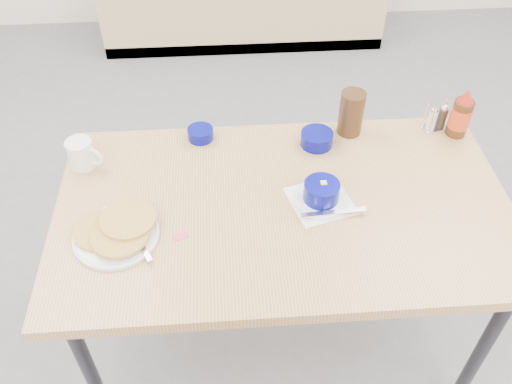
{
  "coord_description": "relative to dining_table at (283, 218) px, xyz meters",
  "views": [
    {
      "loc": [
        -0.17,
        -0.9,
        1.95
      ],
      "look_at": [
        -0.09,
        0.25,
        0.82
      ],
      "focal_mm": 38.0,
      "sensor_mm": 36.0,
      "label": 1
    }
  ],
  "objects": [
    {
      "name": "sugar_wrapper",
      "position": [
        -0.31,
        -0.11,
        0.06
      ],
      "size": [
        0.05,
        0.04,
        0.0
      ],
      "primitive_type": "cube",
      "rotation": [
        0.0,
        0.0,
        0.41
      ],
      "color": "#E34B5F",
      "rests_on": "dining_table"
    },
    {
      "name": "coffee_mug",
      "position": [
        -0.64,
        0.23,
        0.11
      ],
      "size": [
        0.12,
        0.09,
        0.1
      ],
      "rotation": [
        0.0,
        0.0,
        -0.43
      ],
      "color": "white",
      "rests_on": "dining_table"
    },
    {
      "name": "butter_bowl",
      "position": [
        0.14,
        0.28,
        0.09
      ],
      "size": [
        0.11,
        0.11,
        0.05
      ],
      "rotation": [
        0.0,
        0.0,
        -0.38
      ],
      "color": "#050870",
      "rests_on": "dining_table"
    },
    {
      "name": "pancake_plate",
      "position": [
        -0.5,
        -0.09,
        0.08
      ],
      "size": [
        0.25,
        0.25,
        0.04
      ],
      "rotation": [
        0.0,
        0.0,
        0.12
      ],
      "color": "white",
      "rests_on": "dining_table"
    },
    {
      "name": "grits_setting",
      "position": [
        0.11,
        0.0,
        0.09
      ],
      "size": [
        0.24,
        0.22,
        0.08
      ],
      "rotation": [
        0.0,
        0.0,
        0.28
      ],
      "color": "white",
      "rests_on": "dining_table"
    },
    {
      "name": "condiment_caddy",
      "position": [
        0.58,
        0.34,
        0.1
      ],
      "size": [
        0.1,
        0.07,
        0.11
      ],
      "rotation": [
        0.0,
        0.0,
        0.27
      ],
      "color": "silver",
      "rests_on": "dining_table"
    },
    {
      "name": "amber_tumbler",
      "position": [
        0.27,
        0.34,
        0.14
      ],
      "size": [
        0.1,
        0.1,
        0.16
      ],
      "primitive_type": "cylinder",
      "rotation": [
        0.0,
        0.0,
        0.13
      ],
      "color": "#362211",
      "rests_on": "dining_table"
    },
    {
      "name": "syrup_bottle",
      "position": [
        0.64,
        0.3,
        0.14
      ],
      "size": [
        0.07,
        0.07,
        0.18
      ],
      "rotation": [
        0.0,
        0.0,
        -0.04
      ],
      "color": "#47230F",
      "rests_on": "dining_table"
    },
    {
      "name": "dining_table",
      "position": [
        0.0,
        0.0,
        0.0
      ],
      "size": [
        1.4,
        0.8,
        0.76
      ],
      "color": "tan",
      "rests_on": "ground"
    },
    {
      "name": "creamer_bowl",
      "position": [
        -0.25,
        0.34,
        0.08
      ],
      "size": [
        0.09,
        0.09,
        0.04
      ],
      "rotation": [
        0.0,
        0.0,
        -0.3
      ],
      "color": "#050870",
      "rests_on": "dining_table"
    }
  ]
}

